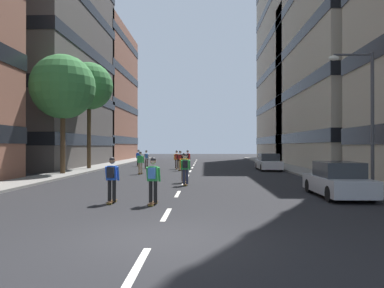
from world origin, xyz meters
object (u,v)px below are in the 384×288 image
Objects in this scene: streetlamp_right at (365,105)px; skater_6 at (146,158)px; skater_2 at (153,178)px; skater_3 at (184,166)px; parked_car_near at (338,181)px; skater_9 at (180,159)px; street_tree_far at (63,87)px; skater_4 at (112,177)px; skater_1 at (185,167)px; street_tree_near at (89,86)px; skater_0 at (188,158)px; skater_7 at (140,162)px; skater_8 at (139,157)px; parked_car_mid at (268,163)px; skater_5 at (177,158)px.

streetlamp_right is 22.22m from skater_6.
skater_3 is (0.70, 8.32, 0.00)m from skater_2.
parked_car_near is 2.47× the size of skater_9.
street_tree_far is 5.02× the size of skater_4.
skater_1 is 6.80m from skater_4.
skater_6 is at bearing 19.38° from street_tree_near.
street_tree_near reaches higher than skater_0.
skater_7 is at bearing -84.69° from skater_6.
skater_4 is (7.10, -19.48, -6.67)m from street_tree_near.
skater_4 is at bearing -69.98° from street_tree_near.
skater_0 reaches higher than parked_car_near.
skater_1 is at bearing -73.00° from skater_6.
skater_8 is (-6.03, 18.83, -0.03)m from skater_1.
skater_1 is 1.68m from skater_3.
skater_0 and skater_3 have the same top height.
skater_9 is at bearing 90.72° from skater_2.
skater_3 is at bearing -50.62° from street_tree_near.
street_tree_far is 13.65m from skater_8.
skater_6 is 7.01m from skater_7.
skater_7 reaches higher than parked_car_mid.
skater_8 is at bearing 118.99° from parked_car_near.
skater_0 and skater_7 have the same top height.
skater_8 is at bearing 73.27° from street_tree_far.
skater_8 is at bearing 126.50° from skater_9.
street_tree_far is at bearing -134.39° from skater_0.
skater_0 is 2.12m from skater_5.
skater_1 and skater_4 have the same top height.
skater_4 and skater_7 have the same top height.
skater_5 is (8.04, 1.03, -6.67)m from street_tree_near.
skater_6 is at bearing 107.00° from skater_1.
skater_5 is at bearing 170.36° from parked_car_mid.
skater_2 is 1.00× the size of skater_6.
parked_car_near is at bearing 12.30° from skater_4.
street_tree_near reaches higher than skater_6.
street_tree_far is (0.00, -6.24, -1.05)m from street_tree_near.
skater_8 is 8.27m from skater_9.
skater_9 is (0.46, -2.02, 0.00)m from skater_5.
skater_6 reaches higher than parked_car_near.
skater_1 is at bearing -35.78° from street_tree_far.
skater_8 is (-14.67, 21.49, -3.15)m from streetlamp_right.
skater_1 is 1.00× the size of skater_9.
skater_3 is at bearing -29.12° from street_tree_far.
skater_6 is at bearing 166.12° from skater_5.
street_tree_far is at bearing -90.00° from street_tree_near.
parked_car_near is at bearing -65.69° from skater_5.
streetlamp_right is at bearing -55.68° from skater_8.
skater_4 and skater_5 have the same top height.
parked_car_mid is 2.47× the size of skater_4.
streetlamp_right reaches higher than skater_0.
skater_6 is at bearing 95.31° from skater_7.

